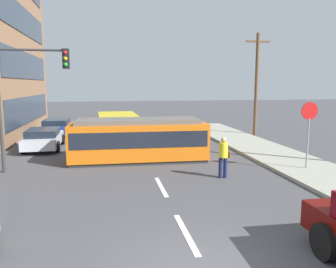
% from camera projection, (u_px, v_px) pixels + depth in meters
% --- Properties ---
extents(ground_plane, '(120.00, 120.00, 0.00)m').
position_uv_depth(ground_plane, '(148.00, 162.00, 16.32)').
color(ground_plane, '#47474A').
extents(sidewalk_curb_right, '(3.20, 36.00, 0.14)m').
position_uv_depth(sidewalk_curb_right, '(326.00, 176.00, 13.62)').
color(sidewalk_curb_right, '#A1A08E').
rests_on(sidewalk_curb_right, ground).
extents(lane_stripe_1, '(0.16, 2.40, 0.01)m').
position_uv_depth(lane_stripe_1, '(186.00, 233.00, 8.54)').
color(lane_stripe_1, silver).
rests_on(lane_stripe_1, ground).
extents(lane_stripe_2, '(0.16, 2.40, 0.01)m').
position_uv_depth(lane_stripe_2, '(161.00, 187.00, 12.43)').
color(lane_stripe_2, silver).
rests_on(lane_stripe_2, ground).
extents(lane_stripe_3, '(0.16, 2.40, 0.01)m').
position_uv_depth(lane_stripe_3, '(136.00, 140.00, 22.72)').
color(lane_stripe_3, silver).
rests_on(lane_stripe_3, ground).
extents(lane_stripe_4, '(0.16, 2.40, 0.01)m').
position_uv_depth(lane_stripe_4, '(130.00, 129.00, 28.56)').
color(lane_stripe_4, silver).
rests_on(lane_stripe_4, ground).
extents(streetcar_tram, '(6.72, 2.70, 2.08)m').
position_uv_depth(streetcar_tram, '(138.00, 139.00, 16.65)').
color(streetcar_tram, orange).
rests_on(streetcar_tram, ground).
extents(city_bus, '(2.70, 5.74, 1.78)m').
position_uv_depth(city_bus, '(118.00, 126.00, 22.15)').
color(city_bus, gold).
rests_on(city_bus, ground).
extents(pedestrian_crossing, '(0.51, 0.36, 1.67)m').
position_uv_depth(pedestrian_crossing, '(223.00, 155.00, 13.49)').
color(pedestrian_crossing, '#1A224B').
rests_on(pedestrian_crossing, ground).
extents(parked_sedan_mid, '(2.11, 4.33, 1.19)m').
position_uv_depth(parked_sedan_mid, '(44.00, 138.00, 19.65)').
color(parked_sedan_mid, silver).
rests_on(parked_sedan_mid, ground).
extents(parked_sedan_far, '(2.10, 4.58, 1.19)m').
position_uv_depth(parked_sedan_far, '(57.00, 127.00, 25.10)').
color(parked_sedan_far, navy).
rests_on(parked_sedan_far, ground).
extents(stop_sign, '(0.76, 0.07, 2.88)m').
position_uv_depth(stop_sign, '(309.00, 121.00, 14.35)').
color(stop_sign, gray).
rests_on(stop_sign, sidewalk_curb_right).
extents(traffic_light_mast, '(2.99, 0.33, 5.39)m').
position_uv_depth(traffic_light_mast, '(27.00, 84.00, 14.10)').
color(traffic_light_mast, '#333333').
rests_on(traffic_light_mast, ground).
extents(utility_pole_mid, '(1.80, 0.24, 7.41)m').
position_uv_depth(utility_pole_mid, '(256.00, 83.00, 24.40)').
color(utility_pole_mid, brown).
rests_on(utility_pole_mid, ground).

